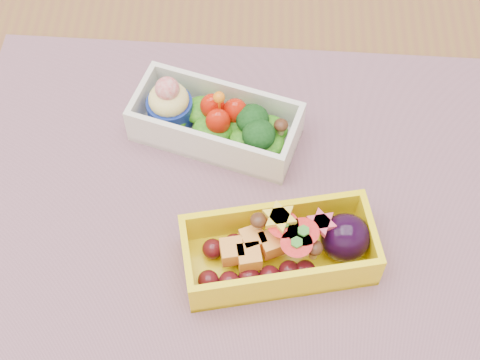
{
  "coord_description": "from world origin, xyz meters",
  "views": [
    {
      "loc": [
        0.01,
        -0.33,
        1.28
      ],
      "look_at": [
        0.0,
        -0.02,
        0.79
      ],
      "focal_mm": 53.4,
      "sensor_mm": 36.0,
      "label": 1
    }
  ],
  "objects_px": {
    "placemat": "(231,209)",
    "bento_white": "(215,121)",
    "table": "(238,241)",
    "bento_yellow": "(283,249)"
  },
  "relations": [
    {
      "from": "table",
      "to": "placemat",
      "type": "relative_size",
      "value": 2.47
    },
    {
      "from": "bento_yellow",
      "to": "bento_white",
      "type": "bearing_deg",
      "value": 104.88
    },
    {
      "from": "bento_yellow",
      "to": "placemat",
      "type": "bearing_deg",
      "value": 120.73
    },
    {
      "from": "placemat",
      "to": "bento_white",
      "type": "bearing_deg",
      "value": 102.96
    },
    {
      "from": "placemat",
      "to": "bento_white",
      "type": "relative_size",
      "value": 3.03
    },
    {
      "from": "placemat",
      "to": "bento_white",
      "type": "distance_m",
      "value": 0.08
    },
    {
      "from": "table",
      "to": "placemat",
      "type": "distance_m",
      "value": 0.1
    },
    {
      "from": "placemat",
      "to": "bento_white",
      "type": "xyz_separation_m",
      "value": [
        -0.02,
        0.08,
        0.02
      ]
    },
    {
      "from": "placemat",
      "to": "table",
      "type": "bearing_deg",
      "value": 75.82
    },
    {
      "from": "bento_white",
      "to": "bento_yellow",
      "type": "bearing_deg",
      "value": -46.48
    }
  ]
}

